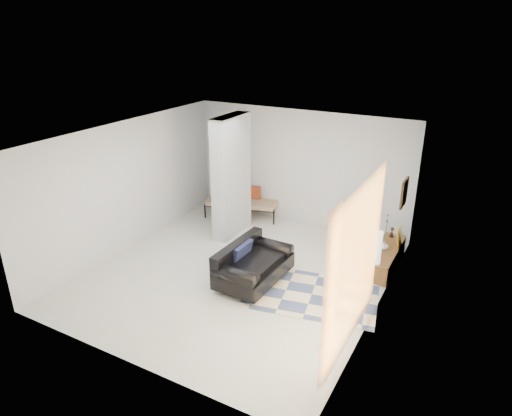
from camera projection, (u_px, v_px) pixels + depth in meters
The scene contains 17 objects.
floor at pixel (238, 273), 9.16m from camera, with size 6.00×6.00×0.00m, color silver.
ceiling at pixel (236, 136), 8.10m from camera, with size 6.00×6.00×0.00m, color white.
wall_back at pixel (300, 168), 11.07m from camera, with size 6.00×6.00×0.00m, color white.
wall_front at pixel (124, 282), 6.20m from camera, with size 6.00×6.00×0.00m, color white.
wall_left at pixel (128, 186), 9.85m from camera, with size 6.00×6.00×0.00m, color white.
wall_right at pixel (382, 240), 7.41m from camera, with size 6.00×6.00×0.00m, color white.
partition_column at pixel (231, 177), 10.42m from camera, with size 0.35×1.20×2.80m, color silver.
hallway_door at pixel (226, 171), 12.11m from camera, with size 0.85×0.06×2.04m, color white.
curtain at pixel (356, 266), 6.50m from camera, with size 2.55×2.55×0.00m, color orange.
wall_art at pixel (404, 193), 8.71m from camera, with size 0.04×0.45×0.55m, color #34210E.
media_console at pixel (386, 257), 9.35m from camera, with size 0.45×1.64×0.80m.
loveseat at pixel (251, 265), 8.76m from camera, with size 1.00×1.65×0.76m.
daybed at pixel (242, 200), 11.77m from camera, with size 1.97×1.23×0.77m.
area_rug at pixel (312, 294), 8.44m from camera, with size 2.37×1.58×0.01m, color beige.
cylinder_lamp at pixel (378, 248), 8.58m from camera, with size 0.12×0.12×0.68m, color silver.
bronze_figurine at pixel (392, 232), 9.76m from camera, with size 0.11×0.11×0.22m, color black, non-canonical shape.
vase at pixel (384, 245), 9.23m from camera, with size 0.17×0.17×0.17m, color white.
Camera 1 is at (4.14, -6.84, 4.68)m, focal length 32.00 mm.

